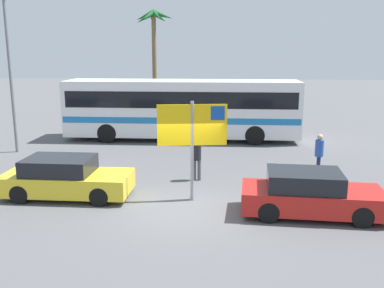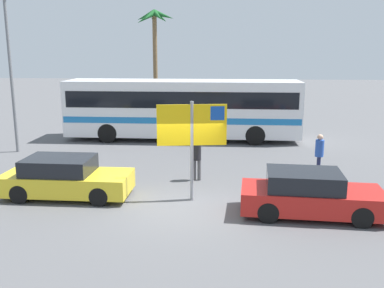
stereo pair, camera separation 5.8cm
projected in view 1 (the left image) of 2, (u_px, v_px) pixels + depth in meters
ground at (182, 208)px, 13.14m from camera, size 120.00×120.00×0.00m
bus_front_coach at (182, 107)px, 22.91m from camera, size 12.35×2.64×3.17m
ferry_sign at (194, 129)px, 13.40m from camera, size 2.19×0.38×3.20m
car_red at (310, 194)px, 12.45m from camera, size 4.16×1.91×1.32m
car_yellow at (65, 178)px, 14.02m from camera, size 4.17×1.76×1.32m
pedestrian_by_bus at (197, 156)px, 15.75m from camera, size 0.32×0.32×1.61m
pedestrian_near_sign at (319, 152)px, 16.17m from camera, size 0.32×0.32×1.66m
lamp_post_left_side at (10, 67)px, 19.52m from camera, size 0.56×0.20×7.37m
palm_tree_seaside at (153, 30)px, 30.65m from camera, size 2.87×2.83×7.57m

